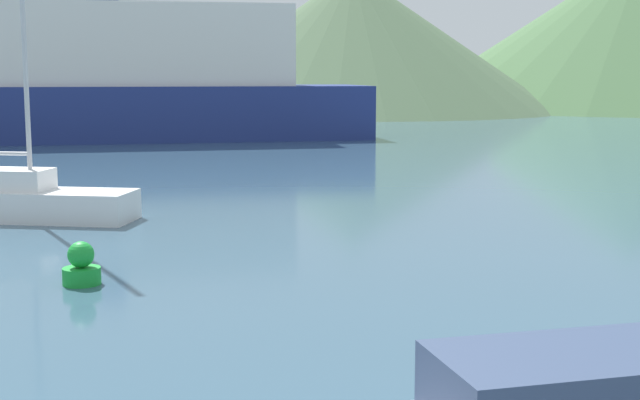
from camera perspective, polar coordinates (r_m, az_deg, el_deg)
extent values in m
cube|color=#334260|center=(8.24, 16.07, -11.41)|extent=(2.67, 1.72, 0.64)
cube|color=white|center=(23.28, -18.95, -0.29)|extent=(6.17, 2.96, 0.74)
cube|color=white|center=(23.21, -19.02, 1.25)|extent=(2.00, 1.50, 0.52)
cube|color=navy|center=(49.62, -13.54, 5.44)|extent=(28.92, 9.96, 2.90)
cube|color=silver|center=(49.59, -13.68, 9.59)|extent=(20.36, 7.99, 4.30)
cylinder|color=green|center=(15.89, -15.01, -4.72)|extent=(0.65, 0.65, 0.29)
sphere|color=green|center=(15.81, -15.06, -3.39)|extent=(0.46, 0.46, 0.46)
cone|color=#38563D|center=(95.38, -13.66, 7.94)|extent=(37.30, 37.30, 7.24)
cone|color=#4C6647|center=(85.23, 2.12, 10.12)|extent=(38.74, 38.74, 13.05)
cone|color=#476B42|center=(101.21, 19.81, 10.25)|extent=(50.26, 50.26, 16.29)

